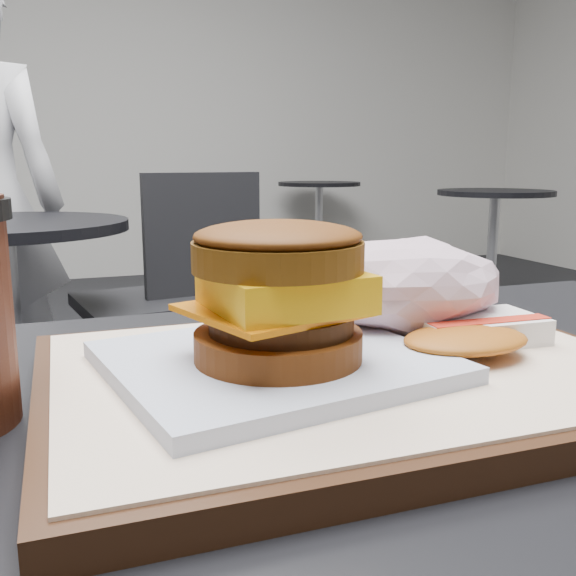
% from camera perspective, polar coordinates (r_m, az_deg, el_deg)
% --- Properties ---
extents(serving_tray, '(0.38, 0.28, 0.02)m').
position_cam_1_polar(serving_tray, '(0.42, 5.39, -7.84)').
color(serving_tray, '#321B0D').
rests_on(serving_tray, customer_table).
extents(breakfast_sandwich, '(0.22, 0.20, 0.09)m').
position_cam_1_polar(breakfast_sandwich, '(0.38, -0.96, -1.95)').
color(breakfast_sandwich, white).
rests_on(breakfast_sandwich, serving_tray).
extents(hash_brown, '(0.12, 0.09, 0.02)m').
position_cam_1_polar(hash_brown, '(0.46, 16.02, -3.90)').
color(hash_brown, white).
rests_on(hash_brown, serving_tray).
extents(crumpled_wrapper, '(0.16, 0.12, 0.07)m').
position_cam_1_polar(crumpled_wrapper, '(0.49, 10.02, 0.34)').
color(crumpled_wrapper, white).
rests_on(crumpled_wrapper, serving_tray).
extents(neighbor_table, '(0.70, 0.70, 0.75)m').
position_cam_1_polar(neighbor_table, '(2.01, -23.74, -0.23)').
color(neighbor_table, black).
rests_on(neighbor_table, ground).
extents(neighbor_chair, '(0.63, 0.48, 0.88)m').
position_cam_1_polar(neighbor_chair, '(2.13, -10.64, 0.05)').
color(neighbor_chair, '#9F9FA4').
rests_on(neighbor_chair, ground).
extents(bg_table_near, '(0.66, 0.66, 0.75)m').
position_cam_1_polar(bg_table_near, '(3.95, 17.82, 5.56)').
color(bg_table_near, black).
rests_on(bg_table_near, ground).
extents(bg_table_far, '(0.66, 0.66, 0.75)m').
position_cam_1_polar(bg_table_far, '(5.23, 2.77, 7.34)').
color(bg_table_far, black).
rests_on(bg_table_far, ground).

